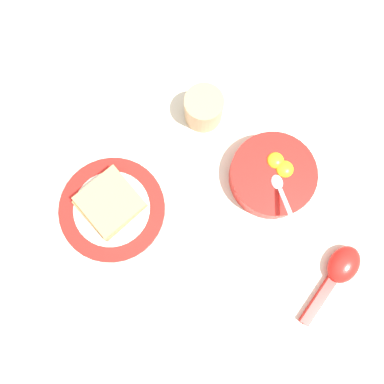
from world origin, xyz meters
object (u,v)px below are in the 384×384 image
egg_bowl (272,175)px  toast_plate (112,209)px  toast_sandwich (110,203)px  drinking_cup (204,108)px  soup_spoon (340,270)px

egg_bowl → toast_plate: 0.29m
toast_sandwich → toast_plate: bearing=-21.6°
toast_plate → toast_sandwich: toast_sandwich is taller
toast_plate → egg_bowl: bearing=85.5°
egg_bowl → toast_sandwich: size_ratio=1.26×
drinking_cup → soup_spoon: bearing=22.7°
egg_bowl → toast_plate: egg_bowl is taller
egg_bowl → soup_spoon: bearing=17.5°
soup_spoon → drinking_cup: 0.36m
egg_bowl → soup_spoon: egg_bowl is taller
soup_spoon → drinking_cup: (-0.33, -0.14, 0.02)m
toast_plate → soup_spoon: bearing=58.8°
egg_bowl → drinking_cup: bearing=-151.2°
egg_bowl → drinking_cup: (-0.15, -0.08, 0.01)m
toast_sandwich → soup_spoon: 0.40m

